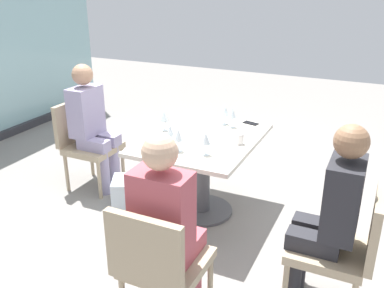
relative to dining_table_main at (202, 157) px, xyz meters
name	(u,v)px	position (x,y,z in m)	size (l,w,h in m)	color
ground_plane	(202,211)	(0.00, 0.00, -0.54)	(12.00, 12.00, 0.00)	gray
dining_table_main	(202,157)	(0.00, 0.00, 0.00)	(1.20, 0.92, 0.73)	silver
chair_side_end	(159,261)	(-1.39, -0.34, -0.05)	(0.50, 0.46, 0.87)	tan
chair_near_window	(85,140)	(0.00, 1.29, -0.05)	(0.46, 0.51, 0.87)	tan
chair_front_left	(345,243)	(-0.74, -1.29, -0.05)	(0.46, 0.50, 0.87)	tan
person_side_end	(167,222)	(-1.28, -0.34, 0.16)	(0.39, 0.34, 1.26)	#B24C56
person_near_window	(92,122)	(0.00, 1.18, 0.16)	(0.34, 0.39, 1.26)	#9E93B7
person_front_left	(330,211)	(-0.74, -1.18, 0.16)	(0.34, 0.39, 1.26)	#28282D
wine_glass_0	(206,139)	(-0.34, -0.18, 0.32)	(0.07, 0.07, 0.18)	silver
wine_glass_1	(232,114)	(0.35, -0.14, 0.32)	(0.07, 0.07, 0.18)	silver
wine_glass_2	(178,136)	(-0.37, 0.05, 0.32)	(0.07, 0.07, 0.18)	silver
wine_glass_3	(225,111)	(0.40, -0.05, 0.32)	(0.07, 0.07, 0.18)	silver
wine_glass_4	(164,116)	(0.02, 0.38, 0.32)	(0.07, 0.07, 0.18)	silver
wine_glass_5	(170,131)	(-0.30, 0.15, 0.32)	(0.07, 0.07, 0.18)	silver
coffee_cup	(239,139)	(-0.01, -0.34, 0.23)	(0.08, 0.08, 0.09)	white
cell_phone_on_table	(251,123)	(0.52, -0.26, 0.19)	(0.07, 0.14, 0.01)	black
handbag_1	(122,193)	(-0.23, 0.71, -0.40)	(0.30, 0.16, 0.28)	silver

